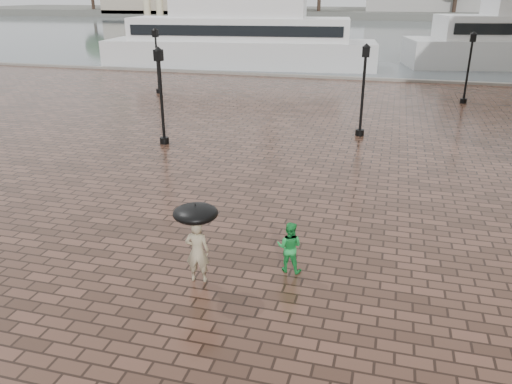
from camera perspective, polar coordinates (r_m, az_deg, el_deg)
ground at (r=13.90m, az=-5.33°, el=-7.48°), size 300.00×300.00×0.00m
harbour_water at (r=103.62m, az=13.44°, el=17.49°), size 240.00×240.00×0.00m
quay_edge at (r=44.05m, az=9.58°, el=12.65°), size 80.00×0.60×0.30m
far_shore at (r=171.46m, az=14.63°, el=19.21°), size 300.00×60.00×2.00m
street_lamps at (r=29.74m, az=3.73°, el=13.14°), size 21.44×14.44×4.40m
adult_pedestrian at (r=12.52m, az=-6.71°, el=-6.77°), size 0.66×0.49×1.65m
child_pedestrian at (r=12.95m, az=3.84°, el=-6.29°), size 0.69×0.54×1.38m
ferry_near at (r=50.71m, az=-1.89°, el=17.03°), size 26.69×9.19×8.58m
umbrella at (r=12.06m, az=-6.93°, el=-2.44°), size 1.10×1.10×1.13m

